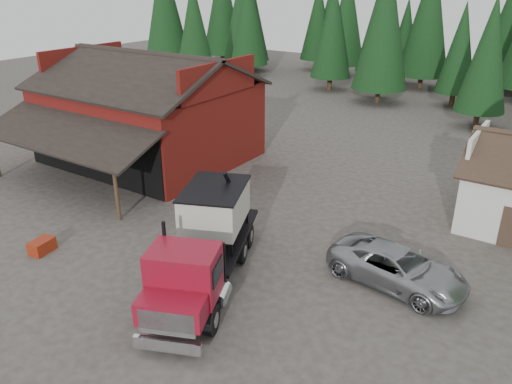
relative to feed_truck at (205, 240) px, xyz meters
The scene contains 9 objects.
ground 2.59m from the feed_truck, behind, with size 120.00×120.00×0.00m, color #3F3831.
red_barn 16.06m from the feed_truck, 142.53° to the left, with size 12.80×13.63×7.18m.
conifer_backdrop 41.94m from the feed_truck, 92.37° to the left, with size 76.00×16.00×16.00m, color black, non-canonical shape.
near_pine_a 36.87m from the feed_truck, 130.43° to the left, with size 4.40×4.40×11.40m.
near_pine_b 30.42m from the feed_truck, 81.86° to the left, with size 3.96×3.96×10.40m.
near_pine_d 34.77m from the feed_truck, 99.61° to the left, with size 5.28×5.28×13.40m.
feed_truck is the anchor object (origin of this frame).
silver_car 7.77m from the feed_truck, 32.40° to the left, with size 2.57×5.58×1.55m, color #999BA0.
equip_box 8.21m from the feed_truck, 163.75° to the right, with size 0.70×1.10×0.60m, color maroon.
Camera 1 is at (12.96, -13.15, 11.55)m, focal length 35.00 mm.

